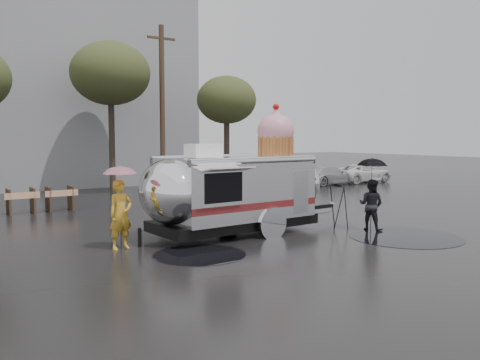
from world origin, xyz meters
TOP-DOWN VIEW (x-y plane):
  - ground at (0.00, 0.00)m, footprint 120.00×120.00m
  - puddles at (2.27, 1.06)m, footprint 10.16×9.74m
  - grey_building at (-4.00, 24.00)m, footprint 22.00×12.00m
  - utility_pole at (2.50, 14.00)m, footprint 1.60×0.28m
  - tree_mid at (0.00, 15.00)m, footprint 4.20×4.20m
  - tree_right at (6.00, 13.00)m, footprint 3.36×3.36m
  - barricade_row at (-5.55, 9.96)m, footprint 4.30×0.80m
  - parked_cars at (11.78, 12.00)m, footprint 13.20×1.90m
  - airstream_trailer at (-0.64, 1.82)m, footprint 7.83×3.22m
  - person_left at (-4.52, 1.67)m, footprint 0.76×0.58m
  - umbrella_pink at (-4.52, 1.67)m, footprint 1.10×1.10m
  - person_right at (3.28, -0.18)m, footprint 0.71×0.91m
  - umbrella_black at (3.28, -0.18)m, footprint 1.23×1.23m
  - tripod at (2.64, 0.63)m, footprint 0.60×0.60m

SIDE VIEW (x-z plane):
  - ground at x=0.00m, z-range 0.00..0.00m
  - puddles at x=2.27m, z-range 0.00..0.01m
  - barricade_row at x=-5.55m, z-range 0.02..1.02m
  - parked_cars at x=11.78m, z-range -0.03..1.47m
  - person_right at x=3.28m, z-range 0.00..1.67m
  - tripod at x=2.64m, z-range 0.13..1.63m
  - person_left at x=-4.52m, z-range 0.00..1.90m
  - airstream_trailer at x=-0.64m, z-range -0.63..3.59m
  - umbrella_pink at x=-4.52m, z-range 0.77..3.07m
  - umbrella_black at x=3.28m, z-range 0.77..3.16m
  - utility_pole at x=2.50m, z-range 0.12..9.12m
  - tree_right at x=6.00m, z-range 1.85..8.27m
  - tree_mid at x=0.00m, z-range 2.33..10.35m
  - grey_building at x=-4.00m, z-range 0.00..13.00m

